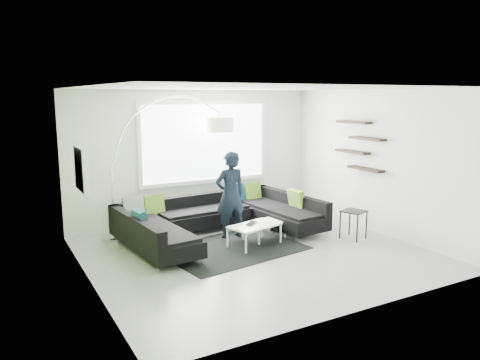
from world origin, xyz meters
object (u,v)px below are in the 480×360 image
object	(u,v)px
person	(230,195)
sectional_sofa	(221,220)
side_table	(353,225)
coffee_table	(260,232)
laptop	(254,224)
arc_lamp	(111,169)

from	to	relation	value
person	sectional_sofa	bearing A→B (deg)	-17.56
sectional_sofa	person	xyz separation A→B (m)	(0.16, -0.05, 0.49)
side_table	person	world-z (taller)	person
sectional_sofa	person	distance (m)	0.51
coffee_table	side_table	distance (m)	1.79
coffee_table	side_table	bearing A→B (deg)	-36.15
side_table	coffee_table	bearing A→B (deg)	157.99
person	laptop	bearing A→B (deg)	103.59
coffee_table	side_table	world-z (taller)	side_table
coffee_table	person	size ratio (longest dim) A/B	0.72
arc_lamp	person	distance (m)	2.26
side_table	laptop	xyz separation A→B (m)	(-1.85, 0.58, 0.13)
laptop	arc_lamp	bearing A→B (deg)	107.08
arc_lamp	coffee_table	bearing A→B (deg)	-26.58
laptop	side_table	bearing A→B (deg)	-53.79
arc_lamp	laptop	world-z (taller)	arc_lamp
arc_lamp	person	xyz separation A→B (m)	(1.98, -0.96, -0.52)
side_table	laptop	bearing A→B (deg)	162.50
side_table	person	xyz separation A→B (m)	(-1.99, 1.21, 0.56)
person	laptop	distance (m)	0.77
side_table	sectional_sofa	bearing A→B (deg)	149.70
coffee_table	person	distance (m)	0.89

